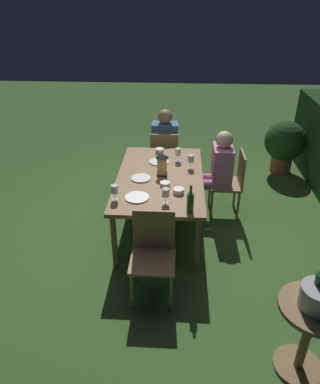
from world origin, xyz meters
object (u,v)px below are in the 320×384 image
object	(u,v)px
bowl_bread	(165,184)
lantern_centerpiece	(162,163)
wine_glass_d	(115,190)
side_table	(309,328)
green_bottle_on_table	(190,202)
person_in_pink	(217,170)
person_in_blue	(165,142)
ice_bucket	(318,296)
chair_head_far	(153,252)
plate_c	(141,178)
bowl_olives	(179,191)
potted_plant_by_hedge	(285,143)
plate_b	(137,197)
dining_table	(160,180)
wine_glass_c	(191,159)
chair_head_near	(164,156)
chair_side_right_a	(231,181)
plate_a	(159,162)
wine_glass_a	(166,193)
bowl_salad	(160,150)
wine_glass_b	(178,152)

from	to	relation	value
bowl_bread	lantern_centerpiece	bearing A→B (deg)	-170.48
wine_glass_d	side_table	size ratio (longest dim) A/B	0.25
green_bottle_on_table	person_in_pink	bearing A→B (deg)	162.56
person_in_blue	ice_bucket	size ratio (longest dim) A/B	3.35
chair_head_far	lantern_centerpiece	world-z (taller)	lantern_centerpiece
green_bottle_on_table	plate_c	bearing A→B (deg)	-140.33
bowl_olives	potted_plant_by_hedge	size ratio (longest dim) A/B	0.14
plate_b	plate_c	world-z (taller)	same
dining_table	person_in_pink	distance (m)	0.80
wine_glass_c	plate_c	distance (m)	0.67
bowl_olives	side_table	size ratio (longest dim) A/B	0.17
chair_head_near	person_in_blue	bearing A→B (deg)	180.00
potted_plant_by_hedge	chair_head_far	bearing A→B (deg)	-33.78
chair_head_near	ice_bucket	xyz separation A→B (m)	(2.99, 1.22, 0.30)
chair_side_right_a	plate_a	distance (m)	0.96
plate_a	potted_plant_by_hedge	size ratio (longest dim) A/B	0.30
person_in_pink	bowl_olives	world-z (taller)	person_in_pink
plate_b	ice_bucket	xyz separation A→B (m)	(1.36, 1.43, 0.05)
wine_glass_d	bowl_olives	world-z (taller)	wine_glass_d
dining_table	plate_a	size ratio (longest dim) A/B	6.75
green_bottle_on_table	plate_c	size ratio (longest dim) A/B	1.28
bowl_bread	side_table	xyz separation A→B (m)	(1.65, 1.15, -0.29)
dining_table	chair_head_near	xyz separation A→B (m)	(-1.11, 0.00, -0.19)
chair_side_right_a	wine_glass_d	bearing A→B (deg)	-54.32
person_in_blue	person_in_pink	bearing A→B (deg)	37.32
plate_c	bowl_bread	size ratio (longest dim) A/B	2.04
plate_c	plate_a	bearing A→B (deg)	158.71
wine_glass_a	potted_plant_by_hedge	world-z (taller)	wine_glass_a
wine_glass_d	plate_a	size ratio (longest dim) A/B	0.66
bowl_salad	lantern_centerpiece	bearing A→B (deg)	5.98
bowl_bread	ice_bucket	xyz separation A→B (m)	(1.65, 1.15, 0.04)
dining_table	green_bottle_on_table	size ratio (longest dim) A/B	5.93
wine_glass_a	bowl_olives	distance (m)	0.27
chair_head_far	wine_glass_b	size ratio (longest dim) A/B	5.15
person_in_pink	bowl_bread	size ratio (longest dim) A/B	10.30
bowl_olives	ice_bucket	bearing A→B (deg)	33.62
green_bottle_on_table	ice_bucket	size ratio (longest dim) A/B	0.84
chair_side_right_a	side_table	world-z (taller)	chair_side_right_a
person_in_blue	bowl_olives	size ratio (longest dim) A/B	9.64
wine_glass_a	wine_glass_d	world-z (taller)	same
person_in_pink	green_bottle_on_table	bearing A→B (deg)	-17.44
dining_table	wine_glass_b	world-z (taller)	wine_glass_b
lantern_centerpiece	green_bottle_on_table	world-z (taller)	green_bottle_on_table
lantern_centerpiece	bowl_salad	world-z (taller)	lantern_centerpiece
green_bottle_on_table	chair_head_near	bearing A→B (deg)	-169.65
bowl_bread	chair_head_near	bearing A→B (deg)	-177.06
person_in_pink	lantern_centerpiece	distance (m)	0.79
lantern_centerpiece	wine_glass_b	size ratio (longest dim) A/B	1.57
plate_b	bowl_bread	world-z (taller)	bowl_bread
chair_side_right_a	green_bottle_on_table	distance (m)	1.32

